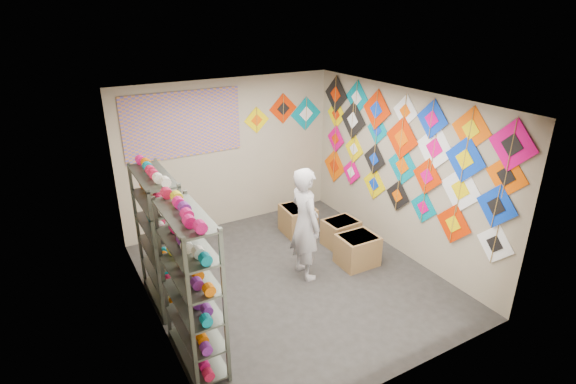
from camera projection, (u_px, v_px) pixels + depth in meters
ground at (292, 279)px, 6.81m from camera, size 4.50×4.50×0.00m
room_walls at (292, 178)px, 6.17m from camera, size 4.50×4.50×4.50m
shelf_rack_front at (192, 289)px, 4.95m from camera, size 0.40×1.10×1.90m
shelf_rack_back at (160, 239)px, 5.99m from camera, size 0.40×1.10×1.90m
string_spools at (174, 255)px, 5.43m from camera, size 0.12×2.36×0.12m
kite_wall_display at (403, 152)px, 7.01m from camera, size 0.06×4.31×2.08m
back_wall_kites at (287, 114)px, 8.38m from camera, size 1.63×0.02×0.78m
poster at (184, 125)px, 7.45m from camera, size 2.00×0.01×1.10m
shopkeeper at (305, 224)px, 6.59m from camera, size 0.65×0.44×1.74m
carton_a at (357, 250)px, 7.11m from camera, size 0.60×0.51×0.50m
carton_b at (341, 233)px, 7.70m from camera, size 0.57×0.48×0.45m
carton_c at (298, 220)px, 8.09m from camera, size 0.57×0.62×0.51m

